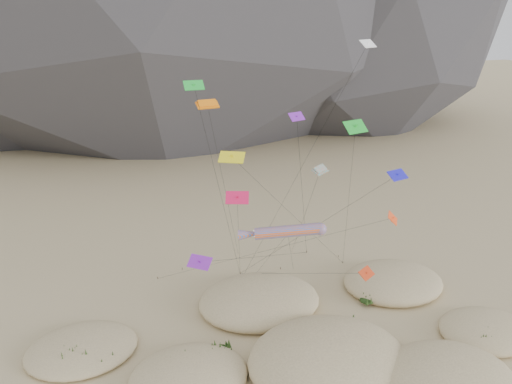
% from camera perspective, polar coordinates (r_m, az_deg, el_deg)
% --- Properties ---
extents(dunes, '(50.85, 36.40, 4.47)m').
position_cam_1_polar(dunes, '(49.80, 6.22, -19.09)').
color(dunes, '#CCB789').
rests_on(dunes, ground).
extents(dune_grass, '(42.43, 26.58, 1.51)m').
position_cam_1_polar(dune_grass, '(50.03, 3.96, -18.64)').
color(dune_grass, black).
rests_on(dune_grass, ground).
extents(kite_stakes, '(24.60, 4.77, 0.30)m').
position_cam_1_polar(kite_stakes, '(66.78, 0.82, -8.49)').
color(kite_stakes, '#3F2D1E').
rests_on(kite_stakes, ground).
extents(rainbow_tube_kite, '(10.90, 15.09, 13.25)m').
position_cam_1_polar(rainbow_tube_kite, '(47.58, 3.27, -4.54)').
color(rainbow_tube_kite, orange).
rests_on(rainbow_tube_kite, ground).
extents(white_tube_kite, '(6.84, 10.86, 11.18)m').
position_cam_1_polar(white_tube_kite, '(52.29, 3.70, -4.38)').
color(white_tube_kite, white).
rests_on(white_tube_kite, ground).
extents(orange_parafoil, '(7.52, 13.31, 23.93)m').
position_cam_1_polar(orange_parafoil, '(49.68, -5.49, 9.59)').
color(orange_parafoil, orange).
rests_on(orange_parafoil, ground).
extents(multi_parafoil, '(5.55, 18.70, 18.30)m').
position_cam_1_polar(multi_parafoil, '(47.91, 7.28, 2.27)').
color(multi_parafoil, '#FF441A').
rests_on(multi_parafoil, ground).
extents(delta_kites, '(25.59, 21.56, 29.21)m').
position_cam_1_polar(delta_kites, '(50.00, 5.74, 2.16)').
color(delta_kites, '#CF1347').
rests_on(delta_kites, ground).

